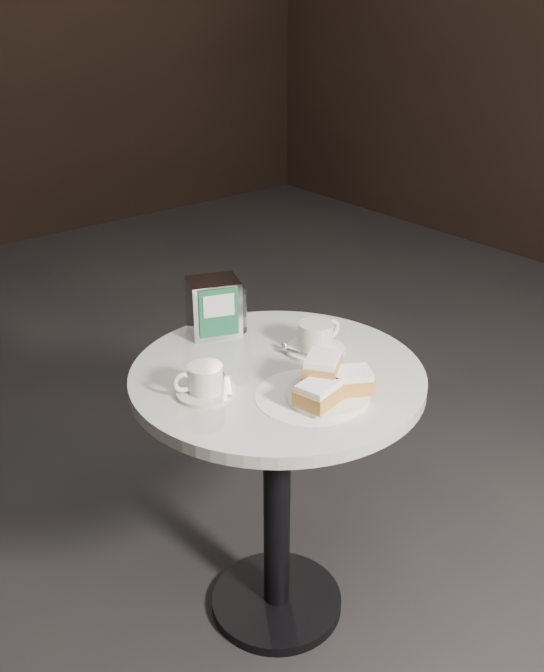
{
  "coord_description": "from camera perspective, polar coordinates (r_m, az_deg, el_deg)",
  "views": [
    {
      "loc": [
        -0.99,
        -1.19,
        1.59
      ],
      "look_at": [
        0.0,
        0.02,
        0.83
      ],
      "focal_mm": 40.0,
      "sensor_mm": 36.0,
      "label": 1
    }
  ],
  "objects": [
    {
      "name": "water_glass_left",
      "position": [
        1.93,
        -4.41,
        1.44
      ],
      "size": [
        0.08,
        0.08,
        0.1
      ],
      "rotation": [
        0.0,
        0.0,
        0.41
      ],
      "color": "white",
      "rests_on": "cafe_table"
    },
    {
      "name": "beignet_plate",
      "position": [
        1.65,
        4.43,
        -3.73
      ],
      "size": [
        0.21,
        0.2,
        0.09
      ],
      "rotation": [
        0.0,
        0.0,
        -0.09
      ],
      "color": "silver",
      "rests_on": "cafe_table"
    },
    {
      "name": "coffee_cup_right",
      "position": [
        1.85,
        3.37,
        -0.23
      ],
      "size": [
        0.16,
        0.15,
        0.08
      ],
      "rotation": [
        0.0,
        0.0,
        0.03
      ],
      "color": "white",
      "rests_on": "cafe_table"
    },
    {
      "name": "sugar_spill",
      "position": [
        1.67,
        2.95,
        -4.58
      ],
      "size": [
        0.26,
        0.26,
        0.0
      ],
      "primitive_type": "cylinder",
      "rotation": [
        0.0,
        0.0,
        0.04
      ],
      "color": "white",
      "rests_on": "cafe_table"
    },
    {
      "name": "napkin_dispenser",
      "position": [
        1.93,
        -4.45,
        2.23
      ],
      "size": [
        0.15,
        0.14,
        0.15
      ],
      "rotation": [
        0.0,
        0.0,
        -0.38
      ],
      "color": "silver",
      "rests_on": "cafe_table"
    },
    {
      "name": "water_glass_right",
      "position": [
        1.95,
        -3.03,
        2.03
      ],
      "size": [
        0.08,
        0.08,
        0.12
      ],
      "rotation": [
        0.0,
        0.0,
        0.08
      ],
      "color": "white",
      "rests_on": "cafe_table"
    },
    {
      "name": "cafe_table",
      "position": [
        1.87,
        0.39,
        -8.03
      ],
      "size": [
        0.7,
        0.7,
        0.74
      ],
      "color": "black",
      "rests_on": "ground"
    },
    {
      "name": "coffee_cup_left",
      "position": [
        1.67,
        -5.13,
        -3.51
      ],
      "size": [
        0.17,
        0.17,
        0.07
      ],
      "rotation": [
        0.0,
        0.0,
        -0.31
      ],
      "color": "beige",
      "rests_on": "cafe_table"
    },
    {
      "name": "ground",
      "position": [
        2.22,
        0.35,
        -19.79
      ],
      "size": [
        7.0,
        7.0,
        0.0
      ],
      "primitive_type": "plane",
      "color": "black",
      "rests_on": "ground"
    }
  ]
}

